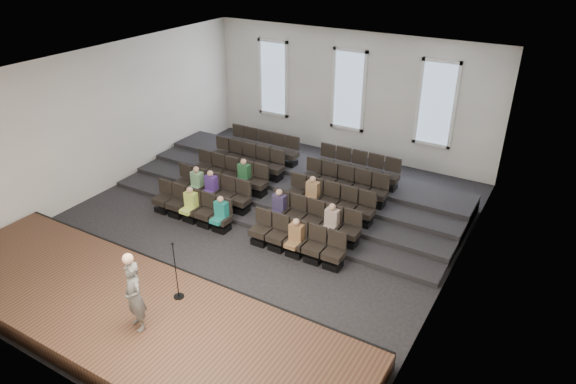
{
  "coord_description": "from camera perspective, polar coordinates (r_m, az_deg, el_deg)",
  "views": [
    {
      "loc": [
        8.0,
        -11.32,
        8.42
      ],
      "look_at": [
        1.03,
        0.5,
        1.32
      ],
      "focal_mm": 32.0,
      "sensor_mm": 36.0,
      "label": 1
    }
  ],
  "objects": [
    {
      "name": "ground",
      "position": [
        16.22,
        -4.03,
        -4.0
      ],
      "size": [
        14.0,
        14.0,
        0.0
      ],
      "primitive_type": "plane",
      "color": "black",
      "rests_on": "ground"
    },
    {
      "name": "stage",
      "position": [
        13.02,
        -17.1,
        -12.99
      ],
      "size": [
        11.8,
        3.6,
        0.5
      ],
      "primitive_type": "cube",
      "color": "#513522",
      "rests_on": "ground"
    },
    {
      "name": "audience",
      "position": [
        16.16,
        -4.09,
        -0.8
      ],
      "size": [
        5.45,
        2.64,
        1.1
      ],
      "color": "#BEDA57",
      "rests_on": "seating_rows"
    },
    {
      "name": "ceiling",
      "position": [
        14.28,
        -4.7,
        13.44
      ],
      "size": [
        12.0,
        14.0,
        0.02
      ],
      "primitive_type": "cube",
      "color": "white",
      "rests_on": "ground"
    },
    {
      "name": "speaker",
      "position": [
        11.76,
        -16.71,
        -11.07
      ],
      "size": [
        0.71,
        0.58,
        1.68
      ],
      "primitive_type": "imported",
      "rotation": [
        0.0,
        0.0,
        -0.33
      ],
      "color": "#5E5C59",
      "rests_on": "stage"
    },
    {
      "name": "wall_front",
      "position": [
        10.84,
        -26.05,
        -8.96
      ],
      "size": [
        12.0,
        0.04,
        5.0
      ],
      "primitive_type": "cube",
      "color": "white",
      "rests_on": "ground"
    },
    {
      "name": "seating_rows",
      "position": [
        17.01,
        -1.2,
        0.28
      ],
      "size": [
        6.8,
        4.7,
        1.67
      ],
      "color": "black",
      "rests_on": "ground"
    },
    {
      "name": "stage_lip",
      "position": [
        13.95,
        -11.86,
        -9.18
      ],
      "size": [
        11.8,
        0.06,
        0.52
      ],
      "primitive_type": "cube",
      "color": "black",
      "rests_on": "ground"
    },
    {
      "name": "risers",
      "position": [
        18.49,
        1.46,
        0.93
      ],
      "size": [
        11.8,
        4.8,
        0.6
      ],
      "color": "black",
      "rests_on": "ground"
    },
    {
      "name": "windows",
      "position": [
        20.75,
        6.75,
        11.17
      ],
      "size": [
        8.44,
        0.1,
        3.24
      ],
      "color": "white",
      "rests_on": "wall_back"
    },
    {
      "name": "wall_right",
      "position": [
        12.93,
        18.24,
        -1.4
      ],
      "size": [
        0.04,
        14.0,
        5.0
      ],
      "primitive_type": "cube",
      "color": "white",
      "rests_on": "ground"
    },
    {
      "name": "mic_stand",
      "position": [
        12.61,
        -12.23,
        -9.67
      ],
      "size": [
        0.26,
        0.26,
        1.55
      ],
      "color": "black",
      "rests_on": "stage"
    },
    {
      "name": "wall_back",
      "position": [
        20.87,
        6.8,
        10.68
      ],
      "size": [
        12.0,
        0.04,
        5.0
      ],
      "primitive_type": "cube",
      "color": "white",
      "rests_on": "ground"
    },
    {
      "name": "wall_left",
      "position": [
        18.97,
        -19.65,
        7.56
      ],
      "size": [
        0.04,
        14.0,
        5.0
      ],
      "primitive_type": "cube",
      "color": "white",
      "rests_on": "ground"
    }
  ]
}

